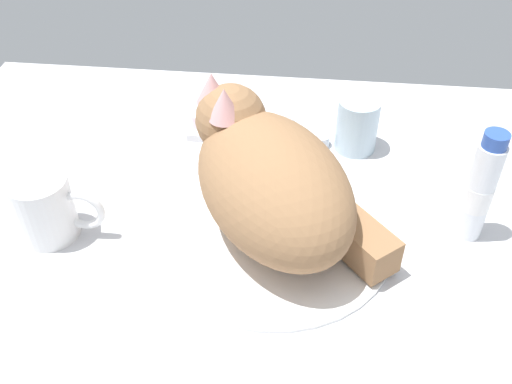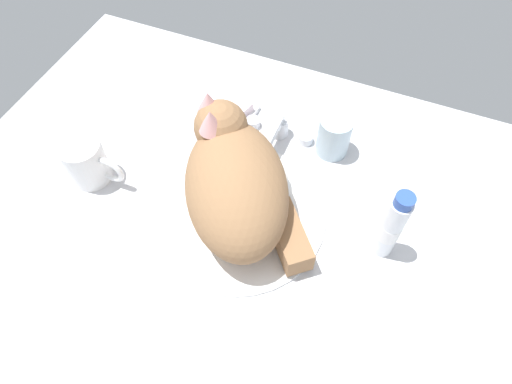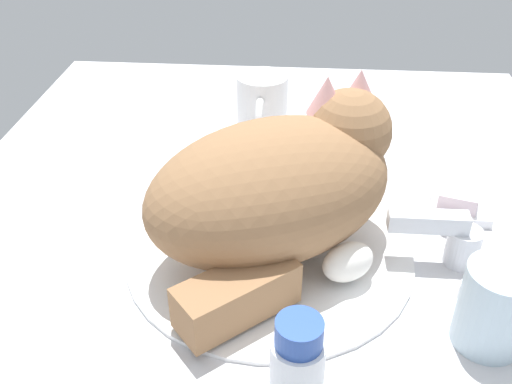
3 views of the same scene
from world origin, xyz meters
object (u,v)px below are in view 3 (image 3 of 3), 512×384
object	(u,v)px
faucet	(453,242)
coffee_mug	(262,105)
cat	(281,186)
rinse_cup	(494,307)
soap_bar	(459,191)

from	to	relation	value
faucet	coffee_mug	distance (cm)	36.13
cat	rinse_cup	world-z (taller)	cat
cat	soap_bar	size ratio (longest dim) A/B	4.67
coffee_mug	faucet	bearing A→B (deg)	38.02
coffee_mug	soap_bar	bearing A→B (deg)	54.90
faucet	coffee_mug	bearing A→B (deg)	-141.98
cat	soap_bar	world-z (taller)	cat
coffee_mug	soap_bar	size ratio (longest dim) A/B	1.73
faucet	cat	xyz separation A→B (cm)	(-0.48, -18.35, 5.83)
rinse_cup	soap_bar	size ratio (longest dim) A/B	1.24
cat	rinse_cup	xyz separation A→B (cm)	(11.48, 19.46, -4.36)
rinse_cup	faucet	bearing A→B (deg)	-174.20
faucet	soap_bar	distance (cm)	11.11
faucet	soap_bar	bearing A→B (deg)	164.20
cat	coffee_mug	size ratio (longest dim) A/B	2.70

